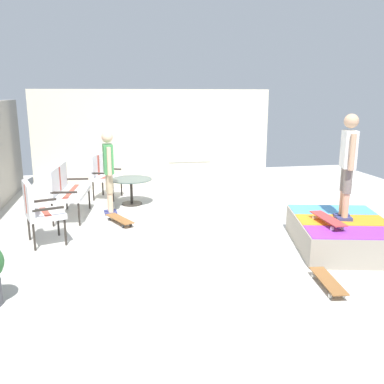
{
  "coord_description": "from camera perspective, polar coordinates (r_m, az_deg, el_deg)",
  "views": [
    {
      "loc": [
        -6.73,
        1.5,
        2.35
      ],
      "look_at": [
        0.09,
        0.22,
        0.7
      ],
      "focal_mm": 38.46,
      "sensor_mm": 36.0,
      "label": 1
    }
  ],
  "objects": [
    {
      "name": "ground_plane",
      "position": [
        7.31,
        1.81,
        -5.83
      ],
      "size": [
        12.0,
        12.0,
        0.1
      ],
      "primitive_type": "cube",
      "color": "beige"
    },
    {
      "name": "house_facade",
      "position": [
        10.64,
        -5.18,
        7.33
      ],
      "size": [
        0.23,
        6.0,
        2.48
      ],
      "color": "beige",
      "rests_on": "ground_plane"
    },
    {
      "name": "skate_ramp",
      "position": [
        6.91,
        20.21,
        -5.42
      ],
      "size": [
        2.17,
        2.32,
        0.45
      ],
      "color": "gray",
      "rests_on": "ground_plane"
    },
    {
      "name": "patio_bench",
      "position": [
        8.32,
        -17.19,
        0.72
      ],
      "size": [
        1.3,
        0.68,
        1.02
      ],
      "color": "#2D2823",
      "rests_on": "ground_plane"
    },
    {
      "name": "patio_chair_near_house",
      "position": [
        9.67,
        -12.34,
        2.71
      ],
      "size": [
        0.78,
        0.74,
        1.02
      ],
      "color": "#2D2823",
      "rests_on": "ground_plane"
    },
    {
      "name": "patio_chair_by_wall",
      "position": [
        6.95,
        -20.65,
        -1.99
      ],
      "size": [
        0.76,
        0.72,
        1.02
      ],
      "color": "#2D2823",
      "rests_on": "ground_plane"
    },
    {
      "name": "patio_table",
      "position": [
        9.03,
        -8.41,
        0.78
      ],
      "size": [
        0.9,
        0.9,
        0.57
      ],
      "color": "#2D2823",
      "rests_on": "ground_plane"
    },
    {
      "name": "person_watching",
      "position": [
        8.3,
        -11.5,
        3.46
      ],
      "size": [
        0.48,
        0.27,
        1.66
      ],
      "color": "navy",
      "rests_on": "ground_plane"
    },
    {
      "name": "person_skater",
      "position": [
        6.69,
        20.82,
        4.24
      ],
      "size": [
        0.46,
        0.31,
        1.63
      ],
      "color": "navy",
      "rests_on": "skate_ramp"
    },
    {
      "name": "skateboard_by_bench",
      "position": [
        7.8,
        -10.0,
        -3.73
      ],
      "size": [
        0.81,
        0.53,
        0.1
      ],
      "color": "brown",
      "rests_on": "ground_plane"
    },
    {
      "name": "skateboard_spare",
      "position": [
        5.51,
        18.31,
        -11.64
      ],
      "size": [
        0.82,
        0.29,
        0.1
      ],
      "color": "brown",
      "rests_on": "ground_plane"
    },
    {
      "name": "skateboard_on_ramp",
      "position": [
        6.5,
        18.31,
        -3.56
      ],
      "size": [
        0.8,
        0.2,
        0.1
      ],
      "color": "#B23838",
      "rests_on": "skate_ramp"
    }
  ]
}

